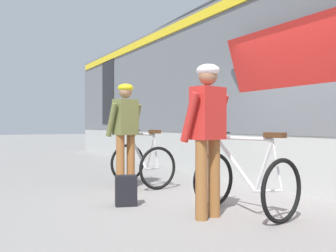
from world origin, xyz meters
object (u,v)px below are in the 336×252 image
object	(u,v)px
cyclist_near_in_red	(208,126)
backpack_on_platform	(126,191)
train_car	(278,84)
cyclist_far_in_olive	(125,126)
bicycle_far_silver	(142,163)
bicycle_near_white	(245,181)

from	to	relation	value
cyclist_near_in_red	backpack_on_platform	bearing A→B (deg)	117.56
train_car	cyclist_far_in_olive	distance (m)	3.74
train_car	cyclist_far_in_olive	xyz separation A→B (m)	(-3.62, -0.12, -0.91)
cyclist_far_in_olive	backpack_on_platform	size ratio (longest dim) A/B	4.40
train_car	cyclist_near_in_red	distance (m)	4.44
bicycle_far_silver	cyclist_near_in_red	bearing A→B (deg)	-97.57
cyclist_far_in_olive	bicycle_near_white	size ratio (longest dim) A/B	1.50
cyclist_far_in_olive	bicycle_far_silver	bearing A→B (deg)	18.18
cyclist_near_in_red	backpack_on_platform	xyz separation A→B (m)	(-0.56, 1.07, -0.85)
train_car	cyclist_far_in_olive	size ratio (longest dim) A/B	10.59
train_car	cyclist_near_in_red	xyz separation A→B (m)	(-3.59, -2.45, -0.91)
train_car	bicycle_far_silver	size ratio (longest dim) A/B	16.39
train_car	bicycle_far_silver	world-z (taller)	train_car
cyclist_far_in_olive	backpack_on_platform	world-z (taller)	cyclist_far_in_olive
cyclist_near_in_red	cyclist_far_in_olive	xyz separation A→B (m)	(-0.04, 2.34, 0.00)
bicycle_near_white	train_car	bearing A→B (deg)	39.28
train_car	backpack_on_platform	distance (m)	4.71
bicycle_near_white	cyclist_far_in_olive	bearing A→B (deg)	102.02
cyclist_far_in_olive	bicycle_near_white	bearing A→B (deg)	-77.98
cyclist_near_in_red	bicycle_near_white	bearing A→B (deg)	-10.29
cyclist_far_in_olive	bicycle_near_white	xyz separation A→B (m)	(0.52, -2.43, -0.65)
train_car	cyclist_far_in_olive	world-z (taller)	train_car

